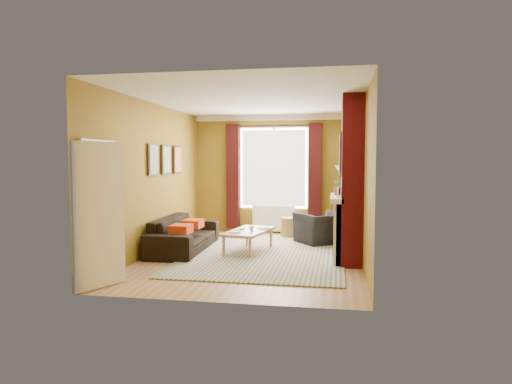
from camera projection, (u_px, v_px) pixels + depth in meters
ground at (254, 256)px, 8.29m from camera, size 5.50×5.50×0.00m
room_walls at (290, 180)px, 8.35m from camera, size 3.82×5.54×2.83m
striped_rug at (265, 255)px, 8.33m from camera, size 2.86×3.94×0.02m
sofa at (184, 234)px, 8.80m from camera, size 0.93×2.24×0.65m
armchair at (323, 228)px, 9.50m from camera, size 1.31×1.29×0.65m
coffee_table at (249, 232)px, 8.59m from camera, size 0.86×1.37×0.42m
wicker_stool at (288, 227)px, 10.34m from camera, size 0.42×0.42×0.44m
floor_lamp at (340, 181)px, 10.19m from camera, size 0.31×0.31×1.62m
book_a at (230, 232)px, 8.29m from camera, size 0.25×0.28×0.02m
book_b at (259, 228)px, 8.80m from camera, size 0.24×0.29×0.02m
mug at (252, 228)px, 8.51m from camera, size 0.11×0.11×0.09m
tv_remote at (242, 229)px, 8.64m from camera, size 0.09×0.16×0.02m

